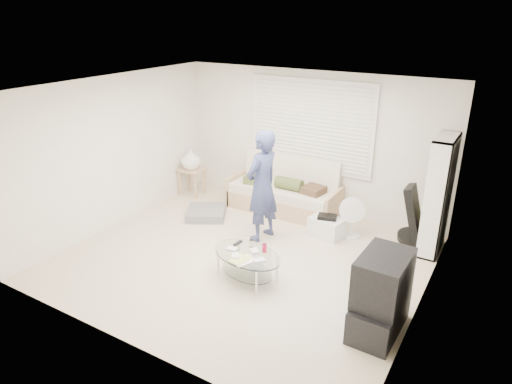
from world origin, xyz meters
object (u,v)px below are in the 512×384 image
Objects in this scene: futon_sofa at (285,193)px; bookshelf at (438,196)px; tv_unit at (381,295)px; coffee_table at (247,258)px.

futon_sofa is 1.13× the size of bookshelf.
bookshelf is 2.33m from tv_unit.
coffee_table is at bearing -74.57° from futon_sofa.
tv_unit is 0.84× the size of coffee_table.
futon_sofa is 2.42m from coffee_table.
tv_unit is at bearing -4.52° from coffee_table.
bookshelf is at bearing 86.87° from tv_unit.
tv_unit is (-0.13, -2.29, -0.43)m from bookshelf.
coffee_table is at bearing 175.48° from tv_unit.
bookshelf is 2.98m from coffee_table.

